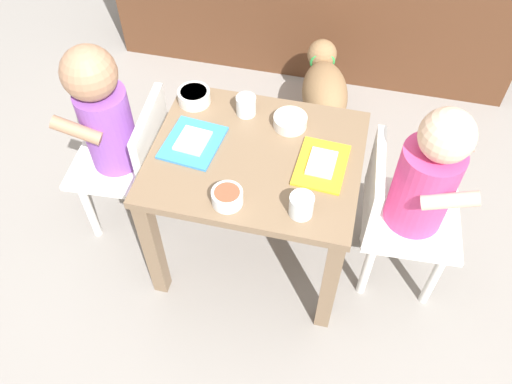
% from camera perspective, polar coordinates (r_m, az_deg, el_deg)
% --- Properties ---
extents(ground_plane, '(7.00, 7.00, 0.00)m').
position_cam_1_polar(ground_plane, '(1.84, -0.00, -6.01)').
color(ground_plane, gray).
extents(dining_table, '(0.58, 0.49, 0.47)m').
position_cam_1_polar(dining_table, '(1.53, -0.00, 1.77)').
color(dining_table, '#7A6047').
rests_on(dining_table, ground).
extents(seated_child_left, '(0.30, 0.30, 0.71)m').
position_cam_1_polar(seated_child_left, '(1.64, -15.43, 7.11)').
color(seated_child_left, white).
rests_on(seated_child_left, ground).
extents(seated_child_right, '(0.30, 0.30, 0.70)m').
position_cam_1_polar(seated_child_right, '(1.51, 17.25, 0.75)').
color(seated_child_right, white).
rests_on(seated_child_right, ground).
extents(dog, '(0.24, 0.42, 0.31)m').
position_cam_1_polar(dog, '(2.09, 7.34, 10.92)').
color(dog, olive).
rests_on(dog, ground).
extents(food_tray_left, '(0.17, 0.19, 0.02)m').
position_cam_1_polar(food_tray_left, '(1.50, -6.86, 5.23)').
color(food_tray_left, '#388CD8').
rests_on(food_tray_left, dining_table).
extents(food_tray_right, '(0.14, 0.19, 0.02)m').
position_cam_1_polar(food_tray_right, '(1.44, 7.03, 2.83)').
color(food_tray_right, gold).
rests_on(food_tray_right, dining_table).
extents(water_cup_left, '(0.06, 0.06, 0.06)m').
position_cam_1_polar(water_cup_left, '(1.57, -1.08, 9.19)').
color(water_cup_left, white).
rests_on(water_cup_left, dining_table).
extents(water_cup_right, '(0.06, 0.06, 0.06)m').
position_cam_1_polar(water_cup_right, '(1.32, 4.89, -1.53)').
color(water_cup_right, white).
rests_on(water_cup_right, dining_table).
extents(veggie_bowl_far, '(0.08, 0.08, 0.04)m').
position_cam_1_polar(veggie_bowl_far, '(1.34, -3.11, -0.52)').
color(veggie_bowl_far, white).
rests_on(veggie_bowl_far, dining_table).
extents(cereal_bowl_left_side, '(0.10, 0.10, 0.03)m').
position_cam_1_polar(cereal_bowl_left_side, '(1.54, 3.70, 7.63)').
color(cereal_bowl_left_side, silver).
rests_on(cereal_bowl_left_side, dining_table).
extents(veggie_bowl_near, '(0.10, 0.10, 0.04)m').
position_cam_1_polar(veggie_bowl_near, '(1.62, -6.68, 10.21)').
color(veggie_bowl_near, silver).
rests_on(veggie_bowl_near, dining_table).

